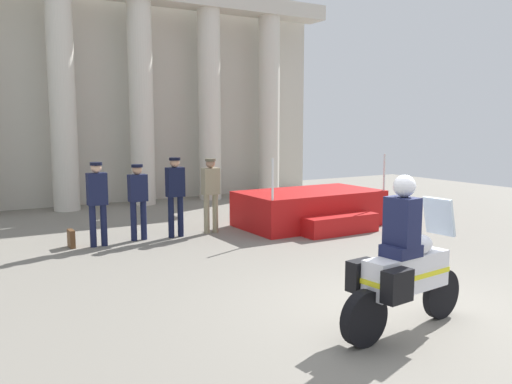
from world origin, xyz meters
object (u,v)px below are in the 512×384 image
(officer_in_row_2, at_px, (175,190))
(motorcycle_with_rider, at_px, (403,268))
(officer_in_row_0, at_px, (97,197))
(officer_in_row_1, at_px, (138,196))
(briefcase_on_ground, at_px, (71,239))
(reviewing_stand, at_px, (311,209))
(officer_in_row_3, at_px, (211,189))

(officer_in_row_2, xyz_separation_m, motorcycle_with_rider, (0.27, -6.39, -0.24))
(officer_in_row_2, bearing_deg, officer_in_row_0, 0.35)
(officer_in_row_0, height_order, officer_in_row_1, officer_in_row_0)
(officer_in_row_2, bearing_deg, officer_in_row_1, -8.38)
(officer_in_row_2, relative_size, briefcase_on_ground, 4.87)
(officer_in_row_2, bearing_deg, briefcase_on_ground, -5.01)
(reviewing_stand, bearing_deg, briefcase_on_ground, 173.41)
(officer_in_row_3, xyz_separation_m, briefcase_on_ground, (-3.05, 0.15, -0.83))
(officer_in_row_0, height_order, briefcase_on_ground, officer_in_row_0)
(officer_in_row_1, bearing_deg, reviewing_stand, 170.91)
(reviewing_stand, xyz_separation_m, officer_in_row_0, (-5.02, 0.44, 0.60))
(officer_in_row_0, relative_size, officer_in_row_2, 0.98)
(officer_in_row_1, xyz_separation_m, motorcycle_with_rider, (1.08, -6.49, -0.17))
(officer_in_row_2, relative_size, motorcycle_with_rider, 0.84)
(briefcase_on_ground, bearing_deg, officer_in_row_0, -21.11)
(officer_in_row_1, xyz_separation_m, officer_in_row_3, (1.66, -0.10, 0.04))
(reviewing_stand, height_order, officer_in_row_3, reviewing_stand)
(reviewing_stand, height_order, briefcase_on_ground, reviewing_stand)
(officer_in_row_2, xyz_separation_m, officer_in_row_3, (0.86, 0.00, -0.03))
(officer_in_row_0, relative_size, motorcycle_with_rider, 0.82)
(officer_in_row_1, height_order, motorcycle_with_rider, motorcycle_with_rider)
(officer_in_row_1, relative_size, motorcycle_with_rider, 0.78)
(officer_in_row_1, bearing_deg, officer_in_row_3, 175.53)
(officer_in_row_2, bearing_deg, motorcycle_with_rider, 91.44)
(officer_in_row_3, relative_size, motorcycle_with_rider, 0.81)
(officer_in_row_3, bearing_deg, officer_in_row_2, -0.77)
(officer_in_row_3, xyz_separation_m, motorcycle_with_rider, (-0.59, -6.39, -0.21))
(officer_in_row_3, relative_size, briefcase_on_ground, 4.72)
(reviewing_stand, relative_size, officer_in_row_3, 2.00)
(reviewing_stand, distance_m, motorcycle_with_rider, 6.66)
(reviewing_stand, distance_m, officer_in_row_3, 2.59)
(officer_in_row_1, relative_size, briefcase_on_ground, 4.52)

